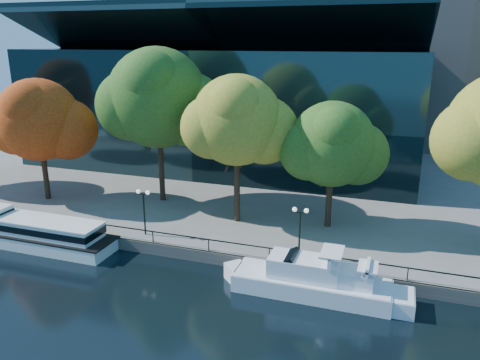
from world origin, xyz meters
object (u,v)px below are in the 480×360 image
(cruiser_far, at_px, (345,288))
(tour_boat, at_px, (33,231))
(tree_3, at_px, (238,122))
(cruiser_near, at_px, (305,279))
(tree_2, at_px, (159,100))
(lamp_1, at_px, (144,202))
(tree_4, at_px, (334,146))
(lamp_2, at_px, (300,221))
(tree_1, at_px, (40,122))

(cruiser_far, bearing_deg, tour_boat, 178.96)
(tour_boat, xyz_separation_m, tree_3, (15.83, 8.64, 8.95))
(cruiser_near, bearing_deg, tour_boat, 179.02)
(cruiser_near, relative_size, tree_2, 0.77)
(tree_3, bearing_deg, cruiser_far, -40.16)
(cruiser_near, height_order, lamp_1, lamp_1)
(tour_boat, relative_size, tree_4, 1.40)
(tree_4, bearing_deg, tree_3, -170.38)
(lamp_1, distance_m, lamp_2, 13.46)
(tree_2, bearing_deg, lamp_2, -28.02)
(tree_1, xyz_separation_m, lamp_2, (27.89, -5.08, -5.22))
(cruiser_far, relative_size, tree_2, 0.59)
(cruiser_near, relative_size, lamp_2, 3.00)
(cruiser_near, height_order, lamp_2, lamp_2)
(tour_boat, bearing_deg, tree_3, 28.62)
(cruiser_near, distance_m, tree_1, 31.36)
(tour_boat, relative_size, cruiser_near, 1.31)
(tree_3, bearing_deg, tree_2, 161.81)
(lamp_2, bearing_deg, tree_1, 169.68)
(cruiser_far, height_order, lamp_2, lamp_2)
(cruiser_far, height_order, lamp_1, lamp_1)
(tree_4, bearing_deg, lamp_2, -100.85)
(cruiser_far, bearing_deg, cruiser_near, 178.39)
(tour_boat, relative_size, tree_2, 1.01)
(cruiser_far, bearing_deg, tree_1, 164.77)
(tree_2, bearing_deg, lamp_1, -72.76)
(cruiser_far, relative_size, lamp_1, 2.30)
(tree_2, relative_size, lamp_2, 3.87)
(tour_boat, xyz_separation_m, cruiser_far, (26.65, -0.49, -0.31))
(lamp_1, height_order, lamp_2, same)
(cruiser_far, height_order, tree_3, tree_3)
(cruiser_near, relative_size, lamp_1, 3.00)
(lamp_1, bearing_deg, tour_boat, -161.38)
(cruiser_near, relative_size, cruiser_far, 1.30)
(tree_3, bearing_deg, lamp_2, -38.94)
(tour_boat, bearing_deg, tree_2, 60.70)
(tour_boat, xyz_separation_m, tree_2, (6.56, 11.69, 10.15))
(tour_boat, distance_m, tree_2, 16.82)
(tour_boat, height_order, lamp_1, lamp_1)
(cruiser_near, xyz_separation_m, tree_2, (-17.28, 12.10, 10.34))
(lamp_2, bearing_deg, cruiser_far, -42.16)
(tour_boat, xyz_separation_m, lamp_1, (9.22, 3.11, 2.71))
(cruiser_near, xyz_separation_m, tree_3, (-8.01, 9.05, 9.13))
(tree_3, height_order, lamp_1, tree_3)
(cruiser_far, relative_size, lamp_2, 2.30)
(cruiser_far, bearing_deg, tree_3, 139.84)
(tree_4, bearing_deg, tour_boat, -157.33)
(tour_boat, bearing_deg, tree_1, 122.46)
(tour_boat, relative_size, cruiser_far, 1.70)
(cruiser_far, xyz_separation_m, lamp_2, (-3.97, 3.59, 3.02))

